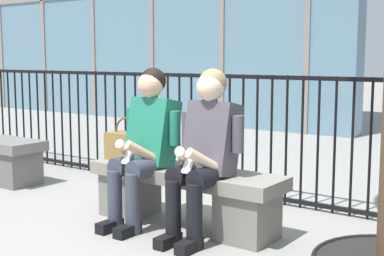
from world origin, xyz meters
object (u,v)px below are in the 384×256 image
Objects in this scene: stone_bench at (184,191)px; seated_person_companion at (205,148)px; seated_person_with_phone at (145,141)px; handbag_on_bench at (127,146)px.

seated_person_companion is at bearing -24.84° from stone_bench.
seated_person_with_phone is 0.33m from handbag_on_bench.
stone_bench is 4.39× the size of handbag_on_bench.
stone_bench is 1.32× the size of seated_person_with_phone.
stone_bench is at bearing 0.99° from handbag_on_bench.
handbag_on_bench is at bearing 172.13° from seated_person_companion.
seated_person_with_phone and seated_person_companion have the same top height.
seated_person_with_phone is 3.33× the size of handbag_on_bench.
handbag_on_bench is (-0.30, 0.12, -0.08)m from seated_person_with_phone.
handbag_on_bench reaches higher than stone_bench.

